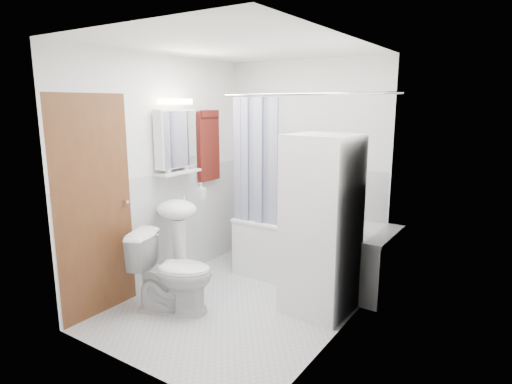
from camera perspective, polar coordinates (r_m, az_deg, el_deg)
The scene contains 20 objects.
floor at distance 4.33m, azimuth -1.82°, elevation -14.48°, with size 2.60×2.60×0.00m, color silver.
room_walls at distance 3.91m, azimuth -1.96°, elevation 5.49°, with size 2.60×2.60×2.60m.
wainscot at distance 4.33m, azimuth 0.37°, elevation -5.90°, with size 1.98×2.58×2.58m.
door at distance 4.23m, azimuth -16.89°, elevation -1.22°, with size 0.05×2.00×2.00m.
bathtub at distance 4.78m, azimuth 7.82°, elevation -7.36°, with size 1.70×0.80×0.65m.
tub_spout at distance 4.83m, azimuth 11.86°, elevation 0.20°, with size 0.04×0.04×0.12m, color silver.
curtain_rod at distance 4.21m, azimuth 6.39°, elevation 12.87°, with size 0.02×0.02×1.88m, color silver.
shower_curtain at distance 4.54m, azimuth -0.18°, elevation 3.37°, with size 0.55×0.02×1.45m.
sink at distance 4.47m, azimuth -10.40°, elevation -4.13°, with size 0.44×0.37×1.04m.
medicine_cabinet at distance 4.55m, azimuth -10.64°, elevation 7.18°, with size 0.13×0.50×0.71m.
shelf at distance 4.58m, azimuth -10.33°, elevation 2.62°, with size 0.18×0.54×0.03m, color silver.
shower_caddy at distance 4.77m, azimuth 12.46°, elevation 2.29°, with size 0.22×0.06×0.02m, color silver.
towel at distance 5.01m, azimuth -6.34°, elevation 6.31°, with size 0.07×0.34×0.83m.
washer_dryer at distance 3.95m, azimuth 8.66°, elevation -4.36°, with size 0.62×0.61×1.65m.
toilet at distance 4.11m, azimuth -11.04°, elevation -10.51°, with size 0.42×0.76×0.74m, color white.
soap_pump at distance 4.62m, azimuth -7.32°, elevation -0.37°, with size 0.08×0.17×0.08m, color gray.
shelf_bottle at distance 4.47m, azimuth -11.68°, elevation 2.96°, with size 0.07×0.18×0.07m, color gray.
shelf_cup at distance 4.66m, azimuth -9.34°, elevation 3.59°, with size 0.10×0.09×0.10m, color gray.
shampoo_a at distance 4.85m, azimuth 10.02°, elevation 3.43°, with size 0.13×0.17×0.13m, color gray.
shampoo_b at distance 4.80m, azimuth 11.32°, elevation 3.00°, with size 0.08×0.21×0.08m, color #294BA5.
Camera 1 is at (2.25, -3.17, 1.91)m, focal length 30.00 mm.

